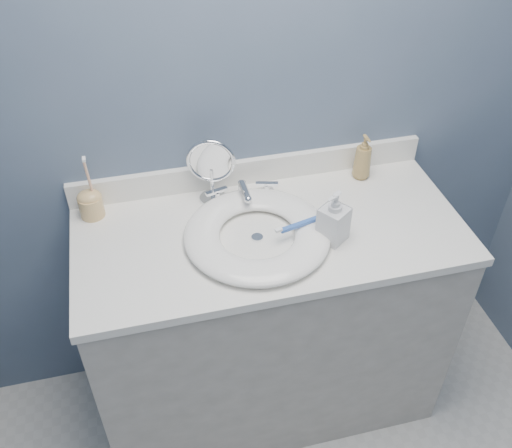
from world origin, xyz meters
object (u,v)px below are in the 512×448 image
object	(u,v)px
makeup_mirror	(211,168)
soap_bottle_amber	(363,157)
toothbrush_holder	(91,203)
soap_bottle_clear	(334,217)

from	to	relation	value
makeup_mirror	soap_bottle_amber	distance (m)	0.53
toothbrush_holder	soap_bottle_clear	bearing A→B (deg)	-22.17
soap_bottle_amber	toothbrush_holder	xyz separation A→B (m)	(-0.91, 0.01, -0.03)
makeup_mirror	soap_bottle_clear	size ratio (longest dim) A/B	1.34
makeup_mirror	toothbrush_holder	world-z (taller)	makeup_mirror
soap_bottle_clear	toothbrush_holder	xyz separation A→B (m)	(-0.71, 0.29, -0.04)
makeup_mirror	soap_bottle_clear	distance (m)	0.42
soap_bottle_amber	makeup_mirror	bearing A→B (deg)	177.52
soap_bottle_amber	toothbrush_holder	distance (m)	0.92
soap_bottle_amber	soap_bottle_clear	world-z (taller)	soap_bottle_clear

